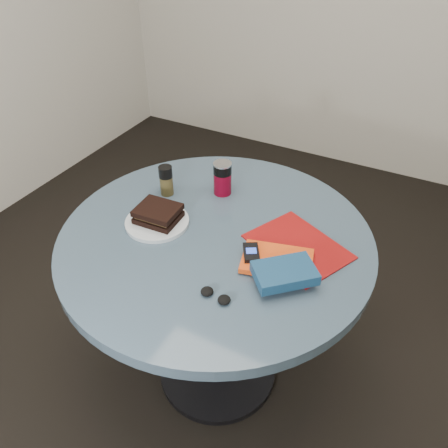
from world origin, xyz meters
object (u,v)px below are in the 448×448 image
at_px(pepper_grinder, 166,180).
at_px(table, 216,271).
at_px(plate, 157,222).
at_px(mp3_player, 251,252).
at_px(sandwich, 158,214).
at_px(magazine, 298,247).
at_px(red_book, 277,261).
at_px(novel, 285,273).
at_px(headphones, 216,296).
at_px(soda_can, 222,178).

bearing_deg(pepper_grinder, table, -24.73).
xyz_separation_m(plate, mp3_player, (0.35, -0.02, 0.02)).
distance_m(table, mp3_player, 0.25).
height_order(sandwich, magazine, sandwich).
bearing_deg(mp3_player, red_book, 12.71).
relative_size(table, magazine, 3.47).
bearing_deg(pepper_grinder, plate, -67.37).
height_order(plate, magazine, plate).
height_order(magazine, novel, novel).
distance_m(pepper_grinder, magazine, 0.52).
distance_m(table, pepper_grinder, 0.36).
height_order(novel, headphones, novel).
relative_size(pepper_grinder, magazine, 0.38).
distance_m(plate, sandwich, 0.03).
bearing_deg(novel, plate, 130.48).
xyz_separation_m(pepper_grinder, novel, (0.53, -0.22, -0.02)).
distance_m(magazine, headphones, 0.33).
xyz_separation_m(table, sandwich, (-0.19, -0.04, 0.20)).
xyz_separation_m(table, novel, (0.27, -0.10, 0.20)).
height_order(table, pepper_grinder, pepper_grinder).
height_order(soda_can, pepper_grinder, soda_can).
distance_m(soda_can, pepper_grinder, 0.20).
bearing_deg(mp3_player, sandwich, 176.07).
relative_size(sandwich, soda_can, 1.14).
height_order(soda_can, headphones, soda_can).
distance_m(soda_can, red_book, 0.41).
relative_size(plate, mp3_player, 2.31).
distance_m(plate, headphones, 0.38).
bearing_deg(magazine, soda_can, -178.71).
xyz_separation_m(soda_can, headphones, (0.22, -0.46, -0.05)).
bearing_deg(pepper_grinder, magazine, -6.86).
distance_m(soda_can, magazine, 0.38).
xyz_separation_m(sandwich, headphones, (0.32, -0.21, -0.03)).
distance_m(table, magazine, 0.31).
xyz_separation_m(mp3_player, headphones, (-0.02, -0.18, -0.02)).
height_order(table, plate, plate).
bearing_deg(sandwich, headphones, -32.56).
bearing_deg(plate, novel, -7.53).
relative_size(pepper_grinder, headphones, 1.18).
height_order(red_book, novel, novel).
xyz_separation_m(plate, magazine, (0.45, 0.10, -0.00)).
xyz_separation_m(table, red_book, (0.23, -0.04, 0.18)).
relative_size(magazine, novel, 1.72).
bearing_deg(plate, sandwich, 69.96).
height_order(red_book, headphones, red_book).
distance_m(sandwich, headphones, 0.38).
relative_size(table, novel, 5.97).
distance_m(pepper_grinder, red_book, 0.52).
bearing_deg(soda_can, sandwich, -112.12).
bearing_deg(headphones, red_book, 64.28).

